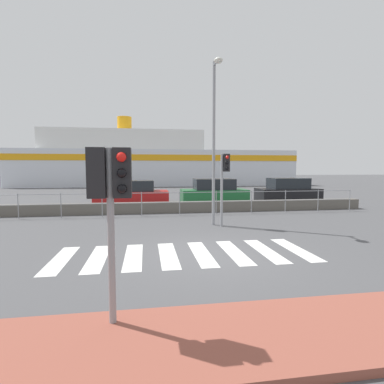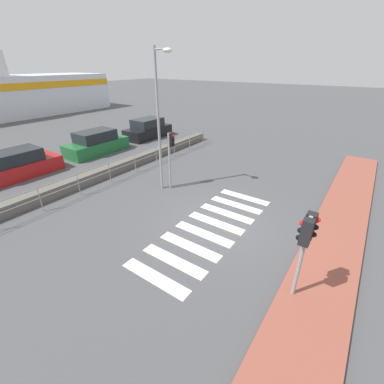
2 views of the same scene
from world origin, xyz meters
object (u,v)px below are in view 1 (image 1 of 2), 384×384
object	(u,v)px
parked_car_green	(214,192)
parked_car_black	(288,191)
streetlamp	(215,126)
ferry_boat	(151,163)
parked_car_red	(132,194)
traffic_light_near	(110,188)
traffic_light_far	(224,173)

from	to	relation	value
parked_car_green	parked_car_black	xyz separation A→B (m)	(5.21, 0.00, 0.01)
parked_car_green	streetlamp	bearing A→B (deg)	-102.96
ferry_boat	parked_car_green	world-z (taller)	ferry_boat
streetlamp	ferry_boat	distance (m)	28.27
parked_car_red	parked_car_black	size ratio (longest dim) A/B	1.10
traffic_light_near	streetlamp	distance (m)	8.16
parked_car_black	parked_car_red	bearing A→B (deg)	180.00
traffic_light_far	traffic_light_near	bearing A→B (deg)	-116.40
traffic_light_near	parked_car_green	size ratio (longest dim) A/B	0.59
parked_car_red	parked_car_green	bearing A→B (deg)	-0.00
traffic_light_near	parked_car_black	world-z (taller)	traffic_light_near
traffic_light_near	parked_car_red	world-z (taller)	traffic_light_near
streetlamp	ferry_boat	world-z (taller)	ferry_boat
traffic_light_near	parked_car_black	xyz separation A→B (m)	(10.16, 15.08, -1.35)
traffic_light_far	parked_car_black	world-z (taller)	traffic_light_far
streetlamp	parked_car_green	distance (m)	8.64
ferry_boat	parked_car_red	world-z (taller)	ferry_boat
streetlamp	parked_car_red	world-z (taller)	streetlamp
traffic_light_near	ferry_boat	size ratio (longest dim) A/B	0.07
streetlamp	parked_car_black	world-z (taller)	streetlamp
traffic_light_near	traffic_light_far	distance (m)	7.89
ferry_boat	traffic_light_near	bearing A→B (deg)	-92.04
ferry_boat	parked_car_red	bearing A→B (deg)	-94.66
traffic_light_near	traffic_light_far	world-z (taller)	traffic_light_far
traffic_light_far	parked_car_red	world-z (taller)	traffic_light_far
traffic_light_far	streetlamp	size ratio (longest dim) A/B	0.44
ferry_boat	parked_car_black	distance (m)	22.37
ferry_boat	parked_car_green	xyz separation A→B (m)	(3.69, -20.39, -2.28)
ferry_boat	traffic_light_far	bearing A→B (deg)	-85.47
parked_car_red	parked_car_black	xyz separation A→B (m)	(10.56, 0.00, 0.04)
traffic_light_far	ferry_boat	world-z (taller)	ferry_boat
traffic_light_near	traffic_light_far	xyz separation A→B (m)	(3.51, 7.07, 0.05)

